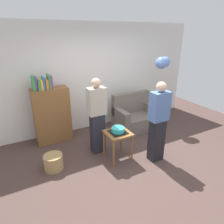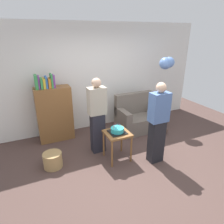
# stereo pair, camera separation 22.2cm
# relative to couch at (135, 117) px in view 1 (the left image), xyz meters

# --- Properties ---
(ground_plane) EXTENTS (8.00, 8.00, 0.00)m
(ground_plane) POSITION_rel_couch_xyz_m (-0.86, -1.32, -0.34)
(ground_plane) COLOR #4C3833
(wall_back) EXTENTS (6.00, 0.10, 2.70)m
(wall_back) POSITION_rel_couch_xyz_m (-0.86, 0.73, 1.01)
(wall_back) COLOR silver
(wall_back) RESTS_ON ground_plane
(couch) EXTENTS (1.10, 0.70, 0.96)m
(couch) POSITION_rel_couch_xyz_m (0.00, 0.00, 0.00)
(couch) COLOR #6B6056
(couch) RESTS_ON ground_plane
(bookshelf) EXTENTS (0.80, 0.36, 1.61)m
(bookshelf) POSITION_rel_couch_xyz_m (-2.07, 0.37, 0.35)
(bookshelf) COLOR brown
(bookshelf) RESTS_ON ground_plane
(side_table) EXTENTS (0.48, 0.48, 0.60)m
(side_table) POSITION_rel_couch_xyz_m (-1.09, -1.01, 0.17)
(side_table) COLOR brown
(side_table) RESTS_ON ground_plane
(birthday_cake) EXTENTS (0.32, 0.32, 0.17)m
(birthday_cake) POSITION_rel_couch_xyz_m (-1.09, -1.01, 0.31)
(birthday_cake) COLOR black
(birthday_cake) RESTS_ON side_table
(person_blowing_candles) EXTENTS (0.36, 0.22, 1.63)m
(person_blowing_candles) POSITION_rel_couch_xyz_m (-1.34, -0.56, 0.49)
(person_blowing_candles) COLOR #23232D
(person_blowing_candles) RESTS_ON ground_plane
(person_holding_cake) EXTENTS (0.36, 0.22, 1.63)m
(person_holding_cake) POSITION_rel_couch_xyz_m (-0.42, -1.39, 0.49)
(person_holding_cake) COLOR black
(person_holding_cake) RESTS_ON ground_plane
(wicker_basket) EXTENTS (0.36, 0.36, 0.30)m
(wicker_basket) POSITION_rel_couch_xyz_m (-2.35, -0.74, -0.19)
(wicker_basket) COLOR #A88451
(wicker_basket) RESTS_ON ground_plane
(handbag) EXTENTS (0.28, 0.14, 0.20)m
(handbag) POSITION_rel_couch_xyz_m (0.42, -0.57, -0.24)
(handbag) COLOR #473328
(handbag) RESTS_ON ground_plane
(balloon_bunch) EXTENTS (0.38, 0.31, 1.88)m
(balloon_bunch) POSITION_rel_couch_xyz_m (0.73, -0.09, 1.39)
(balloon_bunch) COLOR silver
(balloon_bunch) RESTS_ON ground_plane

